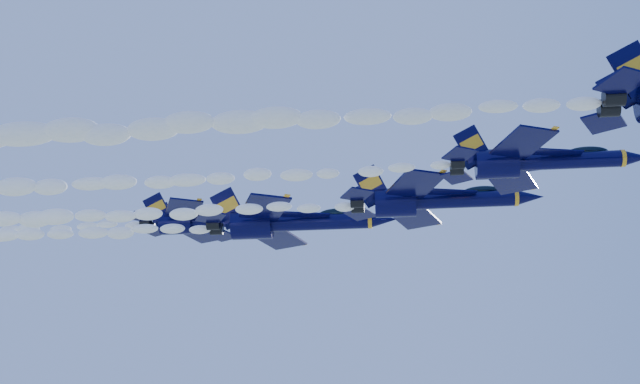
# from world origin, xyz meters

# --- Properties ---
(smoke_trail_jet_lead) EXTENTS (46.74, 2.11, 1.89)m
(smoke_trail_jet_lead) POSITION_xyz_m (-12.33, -12.85, 151.53)
(smoke_trail_jet_lead) COLOR white
(jet_second) EXTENTS (15.58, 12.78, 5.79)m
(jet_second) POSITION_xyz_m (8.70, -1.13, 153.27)
(jet_second) COLOR black
(smoke_trail_jet_second) EXTENTS (46.74, 1.74, 1.56)m
(smoke_trail_jet_second) POSITION_xyz_m (-21.32, -1.13, 152.88)
(smoke_trail_jet_second) COLOR white
(jet_third) EXTENTS (17.06, 13.99, 6.34)m
(jet_third) POSITION_xyz_m (0.90, 6.91, 153.59)
(jet_third) COLOR black
(smoke_trail_jet_third) EXTENTS (46.74, 1.90, 1.71)m
(smoke_trail_jet_third) POSITION_xyz_m (-29.76, 6.91, 153.18)
(smoke_trail_jet_third) COLOR white
(jet_fourth) EXTENTS (18.86, 15.47, 7.01)m
(jet_fourth) POSITION_xyz_m (-13.03, 13.97, 154.69)
(jet_fourth) COLOR black
(jet_fifth) EXTENTS (16.67, 13.68, 6.20)m
(jet_fifth) POSITION_xyz_m (-22.99, 20.13, 157.61)
(jet_fifth) COLOR black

